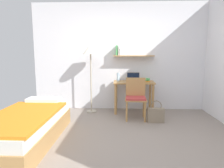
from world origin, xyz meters
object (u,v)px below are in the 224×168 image
bed (26,127)px  standing_lamp (91,53)px  laptop (133,79)px  desk (134,88)px  water_bottle (118,77)px  handbag (156,115)px  desk_chair (136,96)px  book_stack (146,80)px

bed → standing_lamp: (0.77, 1.67, 1.15)m
laptop → standing_lamp: bearing=-177.3°
laptop → desk: bearing=-59.9°
bed → desk: (1.77, 1.70, 0.34)m
desk → water_bottle: water_bottle is taller
bed → handbag: bearing=24.6°
desk_chair → standing_lamp: standing_lamp is taller
desk_chair → laptop: (-0.02, 0.50, 0.30)m
standing_lamp → handbag: (1.40, -0.68, -1.23)m
book_stack → handbag: book_stack is taller
bed → water_bottle: (1.41, 1.75, 0.60)m
bed → handbag: size_ratio=4.27×
bed → desk_chair: bearing=34.4°
desk → handbag: size_ratio=2.08×
bed → water_bottle: bearing=51.2°
bed → book_stack: book_stack is taller
water_bottle → bed: bearing=-128.8°
bed → handbag: (2.17, 1.00, -0.08)m
desk → bed: bearing=-136.2°
desk_chair → standing_lamp: bearing=155.9°
bed → water_bottle: 2.32m
handbag → bed: bearing=-155.4°
standing_lamp → laptop: size_ratio=5.40×
bed → standing_lamp: size_ratio=1.21×
standing_lamp → bed: bearing=-114.7°
book_stack → handbag: 0.95m
standing_lamp → desk_chair: bearing=-24.1°
water_bottle → standing_lamp: bearing=-173.4°
standing_lamp → book_stack: size_ratio=6.65×
standing_lamp → water_bottle: (0.64, 0.07, -0.55)m
desk_chair → book_stack: (0.28, 0.49, 0.29)m
handbag → book_stack: bearing=99.2°
water_bottle → handbag: bearing=-44.4°
desk → standing_lamp: (-1.00, -0.03, 0.81)m
standing_lamp → handbag: standing_lamp is taller
handbag → water_bottle: bearing=135.6°
handbag → standing_lamp: bearing=154.2°
desk → laptop: laptop is taller
desk → handbag: desk is taller
laptop → bed: bearing=-135.6°
book_stack → desk: bearing=-178.5°
bed → laptop: laptop is taller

